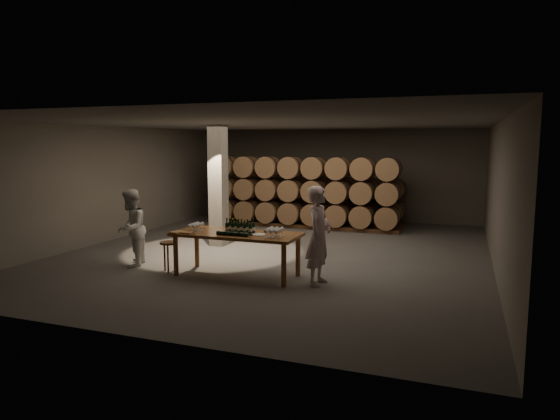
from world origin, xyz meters
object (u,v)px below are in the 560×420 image
(notebook_near, at_px, (187,233))
(bottle_cluster, at_px, (240,228))
(person_woman, at_px, (131,228))
(plate, at_px, (258,235))
(person_man, at_px, (319,236))
(stool, at_px, (169,247))
(tasting_table, at_px, (237,238))

(notebook_near, bearing_deg, bottle_cluster, 25.76)
(bottle_cluster, distance_m, person_woman, 2.63)
(plate, distance_m, person_woman, 3.06)
(plate, xyz_separation_m, notebook_near, (-1.42, -0.34, 0.01))
(bottle_cluster, relative_size, person_woman, 0.35)
(bottle_cluster, height_order, notebook_near, bottle_cluster)
(notebook_near, height_order, person_man, person_man)
(notebook_near, distance_m, person_man, 2.68)
(plate, xyz_separation_m, stool, (-2.03, -0.09, -0.38))
(notebook_near, relative_size, stool, 0.35)
(stool, bearing_deg, notebook_near, -21.91)
(plate, relative_size, stool, 0.45)
(person_man, bearing_deg, notebook_near, 103.05)
(plate, bearing_deg, person_man, 2.96)
(person_man, bearing_deg, bottle_cluster, 94.18)
(tasting_table, xyz_separation_m, bottle_cluster, (0.08, 0.00, 0.21))
(bottle_cluster, relative_size, plate, 2.06)
(tasting_table, bearing_deg, stool, -173.83)
(plate, xyz_separation_m, person_man, (1.23, 0.06, 0.05))
(stool, bearing_deg, bottle_cluster, 5.90)
(tasting_table, height_order, person_woman, person_woman)
(bottle_cluster, height_order, plate, bottle_cluster)
(tasting_table, distance_m, plate, 0.53)
(bottle_cluster, relative_size, notebook_near, 2.68)
(person_woman, bearing_deg, stool, 62.21)
(tasting_table, height_order, stool, tasting_table)
(bottle_cluster, bearing_deg, tasting_table, -179.23)
(person_man, xyz_separation_m, person_woman, (-4.29, -0.04, -0.10))
(tasting_table, distance_m, notebook_near, 1.00)
(stool, height_order, person_man, person_man)
(plate, relative_size, person_woman, 0.17)
(stool, distance_m, person_woman, 1.09)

